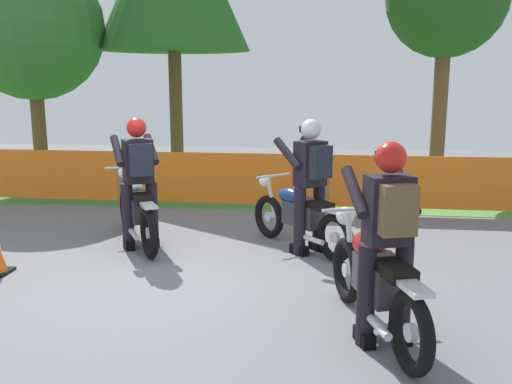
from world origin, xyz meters
The scene contains 10 objects.
ground centered at (0.00, 0.00, -0.01)m, with size 24.00×24.00×0.02m, color slate.
grass_verge centered at (0.00, 6.04, 0.01)m, with size 24.00×5.64×0.01m, color #4C8C3D.
barrier_fence centered at (0.00, 3.22, 0.54)m, with size 10.58×0.08×1.05m.
tree_leftmost centered at (-4.12, 5.05, 3.15)m, with size 2.86×2.86×4.59m.
motorcycle_lead centered at (1.40, 1.21, 0.44)m, with size 1.38×1.46×0.90m.
motorcycle_trailing centered at (-0.76, 1.19, 0.47)m, with size 1.14×1.80×0.96m.
motorcycle_third centered at (2.17, -1.16, 0.47)m, with size 0.84×2.00×0.97m.
rider_lead centered at (1.55, 1.06, 0.95)m, with size 0.76×0.77×1.69m.
rider_trailing centered at (-0.64, 1.00, 0.95)m, with size 0.71×0.79×1.69m.
rider_third centered at (2.24, -1.38, 0.95)m, with size 0.66×0.76×1.69m.
Camera 1 is at (1.73, -5.84, 2.17)m, focal length 39.46 mm.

